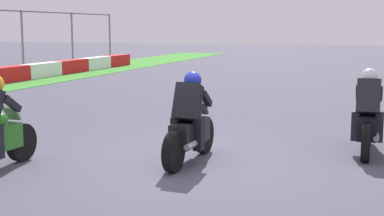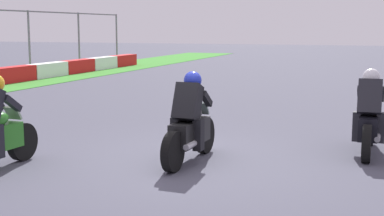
{
  "view_description": "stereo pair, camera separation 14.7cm",
  "coord_description": "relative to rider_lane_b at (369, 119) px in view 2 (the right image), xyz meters",
  "views": [
    {
      "loc": [
        -8.54,
        -2.95,
        2.24
      ],
      "look_at": [
        -0.01,
        -0.05,
        0.9
      ],
      "focal_mm": 51.32,
      "sensor_mm": 36.0,
      "label": 1
    },
    {
      "loc": [
        -8.49,
        -3.08,
        2.24
      ],
      "look_at": [
        -0.01,
        -0.05,
        0.9
      ],
      "focal_mm": 51.32,
      "sensor_mm": 36.0,
      "label": 2
    }
  ],
  "objects": [
    {
      "name": "ground_plane",
      "position": [
        -1.55,
        2.82,
        -0.62
      ],
      "size": [
        120.0,
        120.0,
        0.0
      ],
      "primitive_type": "plane",
      "color": "#474756"
    },
    {
      "name": "rider_lane_c",
      "position": [
        -1.64,
        2.78,
        0.0
      ],
      "size": [
        2.04,
        0.55,
        1.51
      ],
      "rotation": [
        0.0,
        0.0,
        -0.04
      ],
      "color": "black",
      "rests_on": "ground_plane"
    },
    {
      "name": "rider_lane_b",
      "position": [
        0.0,
        0.0,
        0.0
      ],
      "size": [
        2.04,
        0.54,
        1.51
      ],
      "rotation": [
        0.0,
        0.0,
        -0.0
      ],
      "color": "black",
      "rests_on": "ground_plane"
    }
  ]
}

